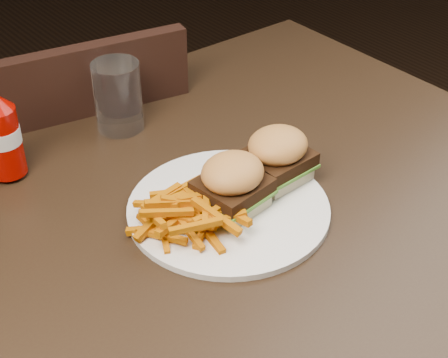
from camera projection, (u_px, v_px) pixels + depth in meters
dining_table at (167, 226)px, 0.96m from camera, size 1.20×0.80×0.04m
chair_far at (72, 203)px, 1.49m from camera, size 0.48×0.48×0.04m
plate at (228, 209)px, 0.95m from camera, size 0.28×0.28×0.01m
sandwich_half_a at (232, 200)px, 0.94m from camera, size 0.09×0.09×0.02m
sandwich_half_b at (276, 172)px, 1.00m from camera, size 0.08×0.08×0.02m
fries_pile at (194, 211)px, 0.91m from camera, size 0.16×0.16×0.05m
ketchup_bottle at (3, 141)px, 0.99m from camera, size 0.06×0.06×0.11m
tumbler at (118, 98)px, 1.11m from camera, size 0.08×0.08×0.12m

